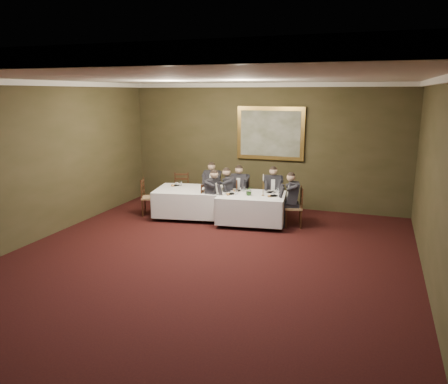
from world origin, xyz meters
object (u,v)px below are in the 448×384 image
Objects in this scene: chair_main_backleft at (240,204)px; diner_main_endright at (293,206)px; diner_main_endleft at (211,202)px; chair_main_endright at (294,215)px; chair_sec_endright at (230,208)px; diner_sec_endright at (229,200)px; table_main at (252,207)px; centerpiece at (249,191)px; diner_main_backright at (273,197)px; painting at (270,133)px; chair_sec_backleft at (181,198)px; chair_main_endleft at (211,211)px; diner_sec_backright at (212,191)px; chair_main_backright at (272,206)px; candlestick at (263,188)px; table_second at (189,200)px; chair_sec_endleft at (150,205)px; diner_main_backleft at (240,196)px; chair_sec_backright at (213,199)px.

chair_main_backleft is 0.74× the size of diner_main_endright.
chair_main_backleft is 0.74× the size of diner_main_endleft.
chair_sec_endright is at bearing 71.45° from chair_main_endright.
chair_main_backleft is 1.72m from diner_main_endright.
chair_sec_endright is at bearing -90.00° from diner_sec_endright.
chair_main_endright is (1.03, 0.15, -0.17)m from table_main.
diner_main_endright is 5.65× the size of centerpiece.
diner_main_backright is 1.88m from painting.
chair_main_endright is 3.46m from chair_sec_backleft.
diner_sec_endright is at bearing 71.47° from diner_main_endright.
diner_main_endright reaches higher than table_main.
diner_sec_backright is at bearing -158.49° from chair_main_endleft.
chair_sec_backleft is 0.74× the size of diner_sec_endright.
centerpiece reaches higher than chair_main_endright.
candlestick reaches higher than chair_main_backright.
diner_main_endleft is 1.00× the size of diner_sec_endright.
chair_sec_endright is (-0.67, 0.27, -0.17)m from table_main.
chair_main_endleft is at bearing 121.18° from diner_sec_endright.
chair_main_backright reaches higher than table_second.
candlestick is at bearing -80.98° from painting.
table_main is at bearing 72.75° from chair_sec_endleft.
chair_main_endright is at bearing 152.45° from chair_sec_backleft.
painting is (1.04, 1.96, 1.83)m from chair_main_endleft.
diner_sec_endright is (0.36, 0.41, 0.23)m from chair_main_endleft.
diner_main_backleft is at bearing 161.42° from chair_sec_backleft.
centerpiece is at bearing -138.51° from chair_sec_endright.
chair_main_backright is at bearing 165.25° from chair_sec_backleft.
chair_main_endright is 2.63m from diner_sec_backright.
candlestick is (1.73, -1.04, 0.45)m from diner_sec_backright.
chair_sec_backleft is 0.52× the size of painting.
chair_main_endleft is at bearing 101.08° from diner_sec_backright.
chair_main_endright reaches higher than table_main.
centerpiece is at bearing -110.22° from table_main.
centerpiece reaches higher than chair_main_endleft.
chair_main_backleft is at bearing -118.17° from painting.
diner_main_backleft is 1.00× the size of diner_sec_backright.
chair_main_backright is 0.74× the size of diner_sec_backright.
centerpiece is at bearing 94.39° from diner_main_endleft.
chair_sec_endleft is at bearing 3.73° from diner_main_backright.
diner_main_endright reaches higher than chair_main_endleft.
diner_main_endright reaches higher than chair_sec_endright.
centerpiece is (1.40, -1.13, 0.60)m from chair_sec_backright.
table_main is 1.06m from chair_main_endleft.
diner_sec_backright reaches higher than chair_main_backleft.
diner_main_endright is at bearing 1.50° from table_second.
candlestick is at bearing 136.26° from chair_main_backleft.
chair_sec_endleft is at bearing 31.56° from diner_sec_backright.
candlestick reaches higher than table_main.
painting is (0.04, 1.92, 1.23)m from centerpiece.
diner_main_backleft is 1.35× the size of chair_main_endright.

